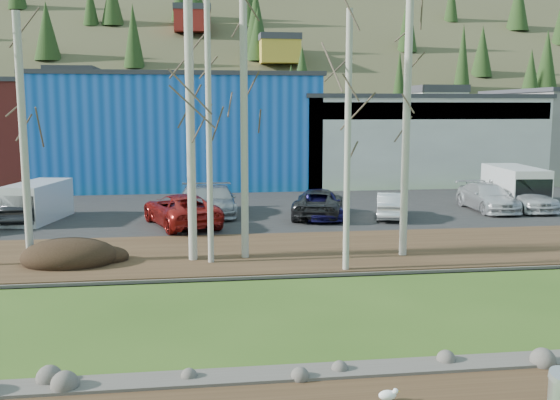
{
  "coord_description": "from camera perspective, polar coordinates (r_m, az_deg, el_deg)",
  "views": [
    {
      "loc": [
        -4.72,
        -9.67,
        5.81
      ],
      "look_at": [
        -1.76,
        12.47,
        2.5
      ],
      "focal_mm": 40.0,
      "sensor_mm": 36.0,
      "label": 1
    }
  ],
  "objects": [
    {
      "name": "dirt_strip",
      "position": [
        13.94,
        13.47,
        -16.36
      ],
      "size": [
        80.0,
        1.8,
        0.03
      ],
      "primitive_type": "cube",
      "color": "#382616",
      "rests_on": "ground"
    },
    {
      "name": "near_bank_rocks",
      "position": [
        14.8,
        12.04,
        -14.87
      ],
      "size": [
        80.0,
        0.8,
        0.5
      ],
      "primitive_type": null,
      "color": "#47423D",
      "rests_on": "ground"
    },
    {
      "name": "river",
      "position": [
        18.46,
        7.71,
        -9.99
      ],
      "size": [
        80.0,
        8.0,
        0.9
      ],
      "primitive_type": null,
      "color": "black",
      "rests_on": "ground"
    },
    {
      "name": "far_bank_rocks",
      "position": [
        22.27,
        4.92,
        -6.73
      ],
      "size": [
        80.0,
        0.8,
        0.46
      ],
      "primitive_type": null,
      "color": "#47423D",
      "rests_on": "ground"
    },
    {
      "name": "far_bank",
      "position": [
        25.29,
        3.35,
        -4.69
      ],
      "size": [
        80.0,
        7.0,
        0.15
      ],
      "primitive_type": "cube",
      "color": "#382616",
      "rests_on": "ground"
    },
    {
      "name": "parking_lot",
      "position": [
        35.46,
        0.13,
        -0.89
      ],
      "size": [
        80.0,
        14.0,
        0.14
      ],
      "primitive_type": "cube",
      "color": "black",
      "rests_on": "ground"
    },
    {
      "name": "building_blue",
      "position": [
        48.72,
        -9.18,
        6.37
      ],
      "size": [
        20.4,
        12.24,
        8.3
      ],
      "color": "#0D4BAF",
      "rests_on": "ground"
    },
    {
      "name": "building_white",
      "position": [
        51.5,
        11.39,
        5.59
      ],
      "size": [
        18.36,
        12.24,
        6.8
      ],
      "color": "#B8B8B4",
      "rests_on": "ground"
    },
    {
      "name": "hillside",
      "position": [
        94.52,
        -4.87,
        15.5
      ],
      "size": [
        160.0,
        72.0,
        35.0
      ],
      "primitive_type": null,
      "color": "#353421",
      "rests_on": "ground"
    },
    {
      "name": "seagull",
      "position": [
        13.11,
        9.86,
        -17.14
      ],
      "size": [
        0.44,
        0.2,
        0.31
      ],
      "rotation": [
        0.0,
        0.0,
        -0.23
      ],
      "color": "gold",
      "rests_on": "ground"
    },
    {
      "name": "dirt_mound",
      "position": [
        24.21,
        -18.71,
        -4.71
      ],
      "size": [
        3.48,
        2.46,
        0.68
      ],
      "primitive_type": "ellipsoid",
      "color": "black",
      "rests_on": "far_bank"
    },
    {
      "name": "birch_0",
      "position": [
        24.37,
        -22.4,
        5.11
      ],
      "size": [
        0.28,
        0.28,
        9.03
      ],
      "color": "beige",
      "rests_on": "far_bank"
    },
    {
      "name": "birch_2",
      "position": [
        23.17,
        -8.18,
        6.08
      ],
      "size": [
        0.32,
        0.32,
        9.49
      ],
      "color": "beige",
      "rests_on": "far_bank"
    },
    {
      "name": "birch_3",
      "position": [
        22.66,
        -6.53,
        7.88
      ],
      "size": [
        0.22,
        0.22,
        10.93
      ],
      "color": "beige",
      "rests_on": "far_bank"
    },
    {
      "name": "birch_4",
      "position": [
        23.32,
        -3.3,
        7.6
      ],
      "size": [
        0.28,
        0.28,
        10.66
      ],
      "color": "beige",
      "rests_on": "far_bank"
    },
    {
      "name": "birch_5",
      "position": [
        21.64,
        6.21,
        5.24
      ],
      "size": [
        0.22,
        0.22,
        8.95
      ],
      "color": "beige",
      "rests_on": "far_bank"
    },
    {
      "name": "birch_6",
      "position": [
        24.16,
        11.51,
        7.59
      ],
      "size": [
        0.29,
        0.29,
        10.76
      ],
      "color": "beige",
      "rests_on": "far_bank"
    },
    {
      "name": "car_1",
      "position": [
        33.59,
        -22.23,
        -0.71
      ],
      "size": [
        1.7,
        4.33,
        1.4
      ],
      "primitive_type": "imported",
      "rotation": [
        0.0,
        0.0,
        3.19
      ],
      "color": "black",
      "rests_on": "parking_lot"
    },
    {
      "name": "car_2",
      "position": [
        30.58,
        -9.04,
        -0.88
      ],
      "size": [
        4.28,
        6.16,
        1.56
      ],
      "primitive_type": "imported",
      "rotation": [
        0.0,
        0.0,
        3.47
      ],
      "color": "maroon",
      "rests_on": "parking_lot"
    },
    {
      "name": "car_3",
      "position": [
        33.51,
        -7.55,
        -0.09
      ],
      "size": [
        2.16,
        5.19,
        1.5
      ],
      "primitive_type": "imported",
      "rotation": [
        0.0,
        0.0,
        -0.01
      ],
      "color": "gray",
      "rests_on": "parking_lot"
    },
    {
      "name": "car_4",
      "position": [
        32.33,
        3.77,
        -0.32
      ],
      "size": [
        1.98,
        4.57,
        1.53
      ],
      "primitive_type": "imported",
      "rotation": [
        0.0,
        0.0,
        -0.04
      ],
      "color": "#1A1553",
      "rests_on": "parking_lot"
    },
    {
      "name": "car_5",
      "position": [
        32.86,
        10.09,
        -0.46
      ],
      "size": [
        2.51,
        4.29,
        1.34
      ],
      "primitive_type": "imported",
      "rotation": [
        0.0,
        0.0,
        2.85
      ],
      "color": "silver",
      "rests_on": "parking_lot"
    },
    {
      "name": "car_6",
      "position": [
        32.7,
        3.53,
        -0.29
      ],
      "size": [
        3.68,
        5.66,
        1.45
      ],
      "primitive_type": "imported",
      "rotation": [
        0.0,
        0.0,
        2.88
      ],
      "color": "#242427",
      "rests_on": "parking_lot"
    },
    {
      "name": "car_7",
      "position": [
        36.59,
        18.45,
        0.24
      ],
      "size": [
        2.14,
        5.12,
        1.48
      ],
      "primitive_type": "imported",
      "rotation": [
        0.0,
        0.0,
        -0.01
      ],
      "color": "silver",
      "rests_on": "parking_lot"
    },
    {
      "name": "car_8",
      "position": [
        37.57,
        21.37,
        0.3
      ],
      "size": [
        2.14,
        5.12,
        1.48
      ],
      "primitive_type": "imported",
      "rotation": [
        0.0,
        0.0,
        -0.01
      ],
      "color": "silver",
      "rests_on": "parking_lot"
    },
    {
      "name": "car_9",
      "position": [
        33.53,
        -5.87,
        -0.06
      ],
      "size": [
        2.16,
        5.19,
        1.5
      ],
      "primitive_type": "imported",
      "rotation": [
        0.0,
        0.0,
        -0.01
      ],
      "color": "gray",
      "rests_on": "parking_lot"
    },
    {
      "name": "van_white",
      "position": [
        38.78,
        20.77,
        1.15
      ],
      "size": [
        2.64,
        5.35,
        2.26
      ],
      "rotation": [
        0.0,
        0.0,
        -0.1
      ],
      "color": "white",
      "rests_on": "parking_lot"
    },
    {
      "name": "van_grey",
      "position": [
        33.65,
        -21.4,
        -0.18
      ],
      "size": [
        2.74,
        4.74,
        1.95
      ],
      "rotation": [
        0.0,
        0.0,
        -0.21
      ],
      "color": "silver",
      "rests_on": "parking_lot"
    }
  ]
}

